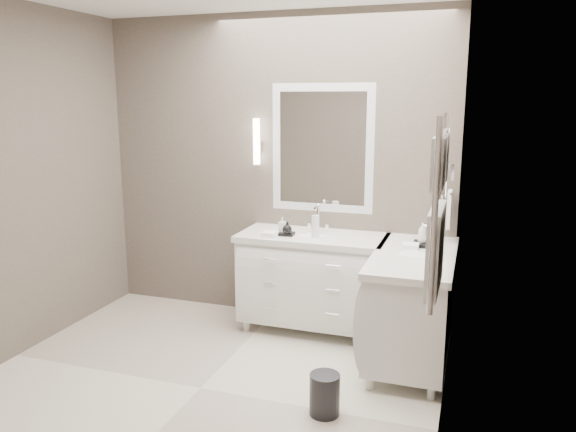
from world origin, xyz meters
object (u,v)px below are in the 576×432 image
(vanity_right, at_px, (412,300))
(vanity_back, at_px, (312,276))
(towel_ladder, at_px, (437,219))
(waste_bin, at_px, (325,394))

(vanity_right, bearing_deg, vanity_back, 159.62)
(vanity_back, bearing_deg, towel_ladder, -55.90)
(towel_ladder, relative_size, waste_bin, 3.32)
(vanity_back, xyz_separation_m, vanity_right, (0.88, -0.33, 0.00))
(vanity_right, relative_size, towel_ladder, 1.38)
(vanity_right, xyz_separation_m, waste_bin, (-0.43, -0.94, -0.35))
(vanity_back, height_order, vanity_right, same)
(vanity_back, xyz_separation_m, waste_bin, (0.45, -1.26, -0.35))
(vanity_back, distance_m, waste_bin, 1.39)
(vanity_right, xyz_separation_m, towel_ladder, (0.23, -1.30, 0.91))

